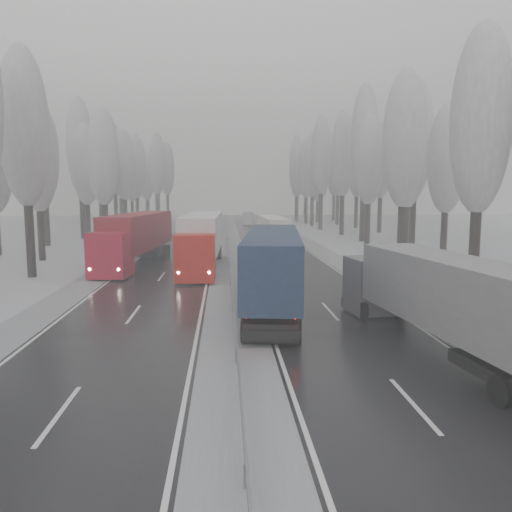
{
  "coord_description": "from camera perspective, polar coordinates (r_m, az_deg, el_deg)",
  "views": [
    {
      "loc": [
        -0.44,
        -14.09,
        6.39
      ],
      "look_at": [
        1.68,
        18.87,
        2.2
      ],
      "focal_mm": 35.0,
      "sensor_mm": 36.0,
      "label": 1
    }
  ],
  "objects": [
    {
      "name": "tree_73",
      "position": [
        108.85,
        -15.21,
        9.47
      ],
      "size": [
        3.6,
        3.6,
        17.22
      ],
      "color": "black",
      "rests_on": "ground"
    },
    {
      "name": "tree_62",
      "position": [
        59.51,
        -17.09,
        10.74
      ],
      "size": [
        3.6,
        3.6,
        16.04
      ],
      "color": "black",
      "rests_on": "ground"
    },
    {
      "name": "tree_38",
      "position": [
        132.32,
        4.72,
        9.46
      ],
      "size": [
        3.6,
        3.6,
        17.97
      ],
      "color": "black",
      "rests_on": "ground"
    },
    {
      "name": "tree_22",
      "position": [
        62.31,
        12.82,
        10.6
      ],
      "size": [
        3.6,
        3.6,
        15.86
      ],
      "color": "black",
      "rests_on": "ground"
    },
    {
      "name": "tree_78",
      "position": [
        130.68,
        -11.37,
        9.81
      ],
      "size": [
        3.6,
        3.6,
        19.55
      ],
      "color": "black",
      "rests_on": "ground"
    },
    {
      "name": "truck_red_white",
      "position": [
        42.41,
        -6.18,
        2.16
      ],
      "size": [
        3.35,
        17.91,
        4.57
      ],
      "rotation": [
        0.0,
        0.0,
        -0.03
      ],
      "color": "red",
      "rests_on": "ground"
    },
    {
      "name": "tree_19",
      "position": [
        49.64,
        21.02,
        10.25
      ],
      "size": [
        3.6,
        3.6,
        14.57
      ],
      "color": "black",
      "rests_on": "ground"
    },
    {
      "name": "truck_cream_box",
      "position": [
        57.2,
        1.84,
        2.99
      ],
      "size": [
        2.68,
        14.5,
        3.7
      ],
      "rotation": [
        0.0,
        0.0,
        0.03
      ],
      "color": "#B4ADA0",
      "rests_on": "ground"
    },
    {
      "name": "tree_21",
      "position": [
        57.37,
        17.78,
        12.51
      ],
      "size": [
        3.6,
        3.6,
        18.62
      ],
      "color": "black",
      "rests_on": "ground"
    },
    {
      "name": "tree_18",
      "position": [
        43.97,
        16.62,
        12.56
      ],
      "size": [
        3.6,
        3.6,
        16.58
      ],
      "color": "black",
      "rests_on": "ground"
    },
    {
      "name": "tree_65",
      "position": [
        73.73,
        -19.51,
        11.62
      ],
      "size": [
        3.6,
        3.6,
        19.48
      ],
      "color": "black",
      "rests_on": "ground"
    },
    {
      "name": "tree_35",
      "position": [
        117.31,
        8.95,
        9.77
      ],
      "size": [
        3.6,
        3.6,
        18.25
      ],
      "color": "black",
      "rests_on": "ground"
    },
    {
      "name": "tree_58",
      "position": [
        41.62,
        -25.0,
        13.07
      ],
      "size": [
        3.6,
        3.6,
        17.21
      ],
      "color": "black",
      "rests_on": "ground"
    },
    {
      "name": "tree_63",
      "position": [
        65.58,
        -23.14,
        10.6
      ],
      "size": [
        3.6,
        3.6,
        16.88
      ],
      "color": "black",
      "rests_on": "ground"
    },
    {
      "name": "tree_69",
      "position": [
        89.9,
        -17.48,
        10.78
      ],
      "size": [
        3.6,
        3.6,
        19.35
      ],
      "color": "black",
      "rests_on": "ground"
    },
    {
      "name": "carriageway_left",
      "position": [
        44.81,
        -9.81,
        -1.05
      ],
      "size": [
        7.5,
        200.0,
        0.03
      ],
      "primitive_type": "cube",
      "color": "black",
      "rests_on": "ground"
    },
    {
      "name": "carriageway_right",
      "position": [
        44.91,
        3.64,
        -0.94
      ],
      "size": [
        7.5,
        200.0,
        0.03
      ],
      "primitive_type": "cube",
      "color": "black",
      "rests_on": "ground"
    },
    {
      "name": "tree_75",
      "position": [
        119.93,
        -15.32,
        9.66
      ],
      "size": [
        3.6,
        3.6,
        18.6
      ],
      "color": "black",
      "rests_on": "ground"
    },
    {
      "name": "tree_71",
      "position": [
        99.65,
        -15.9,
        10.55
      ],
      "size": [
        3.6,
        3.6,
        19.61
      ],
      "color": "black",
      "rests_on": "ground"
    },
    {
      "name": "tree_31",
      "position": [
        102.54,
        9.39,
        10.26
      ],
      "size": [
        3.6,
        3.6,
        18.58
      ],
      "color": "black",
      "rests_on": "ground"
    },
    {
      "name": "tree_32",
      "position": [
        104.81,
        5.78,
        9.82
      ],
      "size": [
        3.6,
        3.6,
        17.33
      ],
      "color": "black",
      "rests_on": "ground"
    },
    {
      "name": "median_slush",
      "position": [
        44.55,
        -3.08,
        -1.0
      ],
      "size": [
        3.0,
        200.0,
        0.04
      ],
      "primitive_type": "cube",
      "color": "#9B9EA3",
      "rests_on": "ground"
    },
    {
      "name": "tree_29",
      "position": [
        93.38,
        11.51,
        10.33
      ],
      "size": [
        3.6,
        3.6,
        18.11
      ],
      "color": "black",
      "rests_on": "ground"
    },
    {
      "name": "tree_27",
      "position": [
        83.4,
        14.12,
        10.44
      ],
      "size": [
        3.6,
        3.6,
        17.62
      ],
      "color": "black",
      "rests_on": "ground"
    },
    {
      "name": "tree_39",
      "position": [
        136.66,
        5.65,
        8.9
      ],
      "size": [
        3.6,
        3.6,
        16.19
      ],
      "color": "black",
      "rests_on": "ground"
    },
    {
      "name": "tree_68",
      "position": [
        84.87,
        -14.86,
        9.94
      ],
      "size": [
        3.6,
        3.6,
        16.65
      ],
      "color": "black",
      "rests_on": "ground"
    },
    {
      "name": "truck_blue_box",
      "position": [
        27.77,
        1.99,
        -0.82
      ],
      "size": [
        4.47,
        16.88,
        4.29
      ],
      "rotation": [
        0.0,
        0.0,
        -0.11
      ],
      "color": "#1D1F49",
      "rests_on": "ground"
    },
    {
      "name": "tree_72",
      "position": [
        104.34,
        -14.06,
        8.87
      ],
      "size": [
        3.6,
        3.6,
        15.11
      ],
      "color": "black",
      "rests_on": "ground"
    },
    {
      "name": "tree_70",
      "position": [
        94.74,
        -13.53,
        9.84
      ],
      "size": [
        3.6,
        3.6,
        17.09
      ],
      "color": "black",
      "rests_on": "ground"
    },
    {
      "name": "shoulder_left",
      "position": [
        45.61,
        -16.0,
        -1.08
      ],
      "size": [
        2.4,
        200.0,
        0.04
      ],
      "primitive_type": "cube",
      "color": "#9B9EA3",
      "rests_on": "ground"
    },
    {
      "name": "tree_64",
      "position": [
        69.24,
        -18.88,
        9.8
      ],
      "size": [
        3.6,
        3.6,
        15.42
      ],
      "color": "black",
      "rests_on": "ground"
    },
    {
      "name": "tree_34",
      "position": [
        111.7,
        4.72,
        9.77
      ],
      "size": [
        3.6,
        3.6,
        17.63
      ],
      "color": "black",
      "rests_on": "ground"
    },
    {
      "name": "tree_77",
      "position": [
        128.29,
        -12.43,
        8.35
      ],
      "size": [
        3.6,
        3.6,
        14.32
      ],
      "color": "black",
      "rests_on": "ground"
    },
    {
      "name": "tree_25",
      "position": [
        73.84,
        16.69,
        11.7
      ],
      "size": [
        3.6,
        3.6,
        19.44
      ],
      "color": "black",
      "rests_on": "ground"
    },
    {
      "name": "shoulder_right",
      "position": [
        45.8,
        9.79,
        -0.87
      ],
      "size": [
        2.4,
        200.0,
        0.04
      ],
      "primitive_type": "cube",
      "color": "#9B9EA3",
      "rests_on": "ground"
    },
    {
      "name": "tree_20",
      "position": [
        52.69,
        17.02,
        11.01
      ],
      "size": [
        3.6,
        3.6,
        15.71
      ],
      "color": "black",
      "rests_on": "ground"
    },
    {
      "name": "tree_60",
      "position": [
        51.4,
        -23.75,
        10.2
      ],
      "size": [
        3.6,
        3.6,
        14.84
      ],
      "color": "black",
      "rests_on": "ground"
    },
    {
      "name": "tree_28",
      "position": [
        87.89,
        7.48,
        11.25
      ],
      "size": [
        3.6,
        3.6,
        19.62
      ],
      "color": "black",
      "rests_on": "ground"
    },
    {
      "name": "tree_76",
      "position": [
        123.69,
        -10.14,
        9.7
      ],
      "size": [
        3.6,
        3.6,
        18.55
      ],
      "color": "black",
      "rests_on": "ground"
    },
    {
      "name": "ground",
      "position": [
        15.48,
        -1.81,
        -17.16
      ],
      "size": [
        260.0,
        260.0,
        0.0
      ],
      "primitive_type": "plane",
      "color": "silver",
      "rests_on": "ground"
    },
    {
      "name": "tree_23",
      "position": [
        68.02,
        16.97,
        8.92
      ],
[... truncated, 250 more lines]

